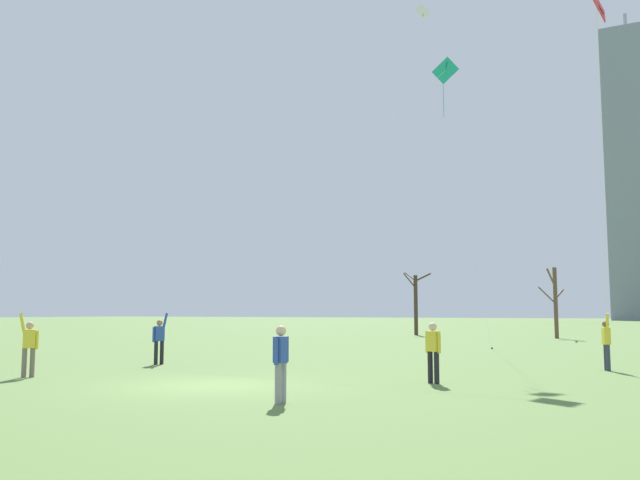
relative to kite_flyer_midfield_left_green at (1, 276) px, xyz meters
name	(u,v)px	position (x,y,z in m)	size (l,w,h in m)	color
ground_plane	(212,386)	(6.84, 1.27, -2.97)	(400.00, 400.00, 0.00)	#5B7A3D
kite_flyer_midfield_left_green	(1,276)	(0.00, 0.00, 0.00)	(5.77, 3.94, 15.50)	#726656
kite_flyer_far_back_teal	(209,292)	(2.20, 7.17, -0.33)	(9.55, 7.50, 12.36)	black
kite_flyer_foreground_right_red	(605,301)	(15.66, 9.85, -0.73)	(1.06, 7.52, 10.10)	#33384C
bystander_watching_nearby	(281,360)	(10.21, -0.84, -2.07)	(0.22, 0.51, 1.62)	gray
bystander_strolling_midfield	(433,349)	(11.79, 4.44, -2.07)	(0.48, 0.31, 1.62)	black
distant_kite_drifting_left_white	(430,48)	(6.59, 20.39, 13.05)	(3.25, 2.16, 18.50)	white
bare_tree_rightmost	(416,302)	(-1.61, 40.26, -0.22)	(2.79, 2.46, 5.35)	#423326
bare_tree_center	(555,300)	(9.80, 38.18, -0.22)	(1.66, 2.71, 5.14)	brown
skyline_mid_tower_right	(633,173)	(9.90, 156.24, 30.84)	(11.20, 11.03, 72.33)	gray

